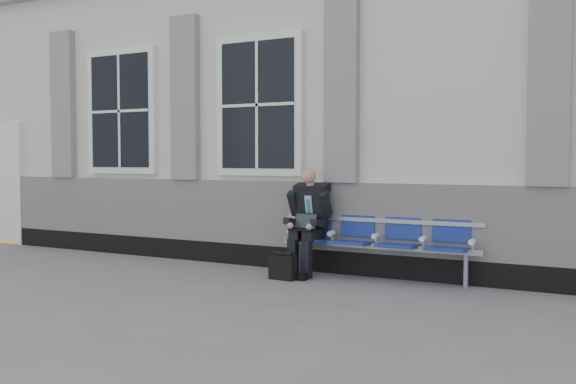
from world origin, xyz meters
The scene contains 5 objects.
ground centered at (0.00, 0.00, 0.00)m, with size 70.00×70.00×0.00m, color slate.
station_building centered at (-0.02, 3.47, 2.22)m, with size 14.40×4.40×4.49m.
bench centered at (2.15, 1.32, 0.55)m, with size 2.60×0.47×0.91m.
businessman centered at (1.25, 1.19, 0.75)m, with size 0.55×0.74×1.39m.
briefcase centered at (1.11, 0.74, 0.16)m, with size 0.35×0.16×0.35m.
Camera 1 is at (4.89, -6.24, 1.51)m, focal length 40.00 mm.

